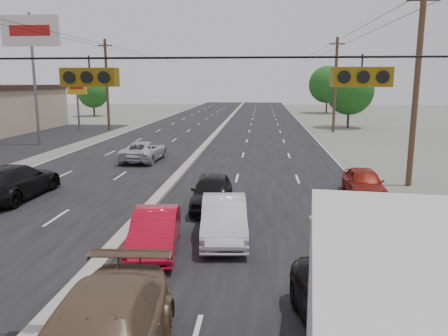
{
  "coord_description": "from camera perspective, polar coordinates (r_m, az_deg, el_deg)",
  "views": [
    {
      "loc": [
        4.74,
        -8.13,
        5.36
      ],
      "look_at": [
        3.36,
        7.83,
        2.2
      ],
      "focal_mm": 35.0,
      "sensor_mm": 36.0,
      "label": 1
    }
  ],
  "objects": [
    {
      "name": "pole_sign_billboard",
      "position": [
        41.09,
        -23.9,
        15.13
      ],
      "size": [
        5.0,
        0.25,
        11.0
      ],
      "color": "slate",
      "rests_on": "ground"
    },
    {
      "name": "oncoming_near",
      "position": [
        22.5,
        -25.77,
        -1.63
      ],
      "size": [
        2.42,
        5.66,
        1.63
      ],
      "primitive_type": "imported",
      "rotation": [
        0.0,
        0.0,
        3.12
      ],
      "color": "black",
      "rests_on": "ground"
    },
    {
      "name": "ground",
      "position": [
        10.83,
        -23.19,
        -19.48
      ],
      "size": [
        200.0,
        200.0,
        0.0
      ],
      "primitive_type": "plane",
      "color": "#606356",
      "rests_on": "ground"
    },
    {
      "name": "queue_car_b",
      "position": [
        15.18,
        0.01,
        -6.67
      ],
      "size": [
        1.89,
        4.44,
        1.43
      ],
      "primitive_type": "imported",
      "rotation": [
        0.0,
        0.0,
        0.09
      ],
      "color": "silver",
      "rests_on": "ground"
    },
    {
      "name": "road_surface",
      "position": [
        38.8,
        -2.14,
        3.21
      ],
      "size": [
        20.0,
        160.0,
        0.02
      ],
      "primitive_type": "cube",
      "color": "black",
      "rests_on": "ground"
    },
    {
      "name": "queue_car_a",
      "position": [
        18.76,
        -1.56,
        -3.14
      ],
      "size": [
        1.93,
        4.35,
        1.46
      ],
      "primitive_type": "imported",
      "rotation": [
        0.0,
        0.0,
        0.05
      ],
      "color": "black",
      "rests_on": "ground"
    },
    {
      "name": "traffic_signals",
      "position": [
        8.79,
        -17.75,
        11.5
      ],
      "size": [
        25.0,
        0.3,
        0.54
      ],
      "color": "black",
      "rests_on": "ground"
    },
    {
      "name": "center_median",
      "position": [
        38.79,
        -2.14,
        3.36
      ],
      "size": [
        0.5,
        160.0,
        0.2
      ],
      "primitive_type": "cube",
      "color": "gray",
      "rests_on": "ground"
    },
    {
      "name": "tree_right_far",
      "position": [
        78.94,
        13.36,
        10.57
      ],
      "size": [
        6.4,
        6.4,
        8.16
      ],
      "color": "#382619",
      "rests_on": "ground"
    },
    {
      "name": "utility_pole_right_c",
      "position": [
        48.76,
        14.33,
        10.52
      ],
      "size": [
        1.6,
        0.3,
        10.0
      ],
      "color": "#422D1E",
      "rests_on": "ground"
    },
    {
      "name": "tree_left_far",
      "position": [
        73.21,
        -16.73,
        9.41
      ],
      "size": [
        4.8,
        4.8,
        6.12
      ],
      "color": "#382619",
      "rests_on": "ground"
    },
    {
      "name": "utility_pole_right_b",
      "position": [
        24.4,
        23.83,
        9.63
      ],
      "size": [
        1.6,
        0.3,
        10.0
      ],
      "color": "#422D1E",
      "rests_on": "ground"
    },
    {
      "name": "red_sedan",
      "position": [
        14.28,
        -8.97,
        -8.2
      ],
      "size": [
        1.9,
        4.16,
        1.32
      ],
      "primitive_type": "imported",
      "rotation": [
        0.0,
        0.0,
        0.13
      ],
      "color": "red",
      "rests_on": "ground"
    },
    {
      "name": "oncoming_far",
      "position": [
        30.55,
        -10.44,
        2.17
      ],
      "size": [
        2.44,
        5.0,
        1.37
      ],
      "primitive_type": "imported",
      "rotation": [
        0.0,
        0.0,
        3.11
      ],
      "color": "silver",
      "rests_on": "ground"
    },
    {
      "name": "queue_car_e",
      "position": [
        21.62,
        17.8,
        -1.9
      ],
      "size": [
        1.64,
        3.99,
        1.36
      ],
      "primitive_type": "imported",
      "rotation": [
        0.0,
        0.0,
        -0.01
      ],
      "color": "maroon",
      "rests_on": "ground"
    },
    {
      "name": "black_suv",
      "position": [
        9.36,
        19.3,
        -18.83
      ],
      "size": [
        3.12,
        5.84,
        1.56
      ],
      "primitive_type": "imported",
      "rotation": [
        0.0,
        0.0,
        0.1
      ],
      "color": "black",
      "rests_on": "ground"
    },
    {
      "name": "pole_sign_far",
      "position": [
        52.42,
        -18.65,
        9.54
      ],
      "size": [
        2.2,
        0.25,
        6.0
      ],
      "color": "slate",
      "rests_on": "ground"
    },
    {
      "name": "utility_pole_left_c",
      "position": [
        51.13,
        -15.04,
        10.5
      ],
      "size": [
        1.6,
        0.3,
        10.0
      ],
      "color": "#422D1E",
      "rests_on": "ground"
    },
    {
      "name": "tree_right_mid",
      "position": [
        54.13,
        16.08,
        9.65
      ],
      "size": [
        5.6,
        5.6,
        7.14
      ],
      "color": "#382619",
      "rests_on": "ground"
    }
  ]
}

